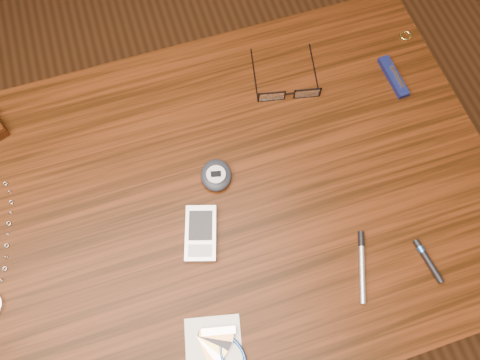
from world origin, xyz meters
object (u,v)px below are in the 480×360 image
at_px(desk, 225,214).
at_px(silver_pen, 362,261).
at_px(eyeglasses, 289,92).
at_px(pda_phone, 201,233).
at_px(notepad_keys, 223,351).
at_px(pocket_knife, 393,77).
at_px(pedometer, 216,175).

relative_size(desk, silver_pen, 8.51).
xyz_separation_m(eyeglasses, pda_phone, (-0.24, -0.22, -0.01)).
relative_size(notepad_keys, pocket_knife, 1.19).
bearing_deg(pocket_knife, silver_pen, -122.91).
height_order(desk, pedometer, pedometer).
xyz_separation_m(pedometer, silver_pen, (0.19, -0.22, -0.01)).
distance_m(pda_phone, notepad_keys, 0.20).
bearing_deg(notepad_keys, desk, 72.78).
relative_size(pda_phone, notepad_keys, 0.95).
distance_m(pedometer, notepad_keys, 0.30).
bearing_deg(notepad_keys, pedometer, 75.25).
height_order(desk, eyeglasses, eyeglasses).
xyz_separation_m(pocket_knife, silver_pen, (-0.21, -0.32, -0.00)).
xyz_separation_m(pda_phone, notepad_keys, (-0.02, -0.19, -0.00)).
bearing_deg(notepad_keys, pda_phone, 84.26).
xyz_separation_m(pedometer, notepad_keys, (-0.08, -0.29, -0.01)).
distance_m(pda_phone, silver_pen, 0.28).
relative_size(eyeglasses, pocket_knife, 1.53).
height_order(pda_phone, silver_pen, pda_phone).
height_order(desk, silver_pen, silver_pen).
bearing_deg(pedometer, pda_phone, -120.84).
relative_size(pedometer, notepad_keys, 0.65).
relative_size(pda_phone, pocket_knife, 1.13).
relative_size(pedometer, silver_pen, 0.64).
bearing_deg(eyeglasses, pocket_knife, -7.32).
bearing_deg(pda_phone, silver_pen, -27.75).
bearing_deg(desk, pda_phone, -136.25).
relative_size(desk, pda_phone, 9.08).
distance_m(desk, pda_phone, 0.14).
relative_size(eyeglasses, silver_pen, 1.28).
bearing_deg(pda_phone, desk, 43.75).
bearing_deg(silver_pen, notepad_keys, -166.30).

